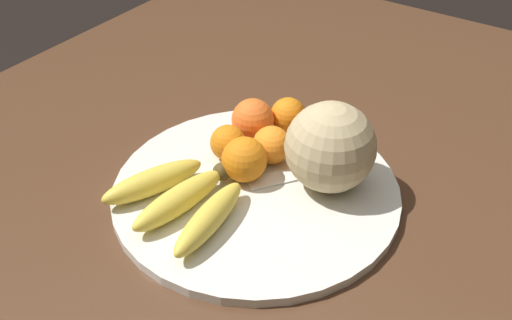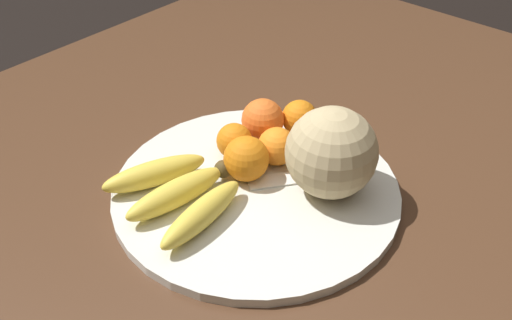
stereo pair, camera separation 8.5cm
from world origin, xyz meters
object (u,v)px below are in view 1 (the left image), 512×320
object	(u,v)px
kitchen_table	(216,237)
orange_back_right	(228,143)
orange_front_right	(288,115)
melon	(330,147)
orange_top_small	(272,145)
banana_bunch	(180,198)
orange_mid_center	(244,159)
fruit_bowl	(256,190)
orange_front_left	(253,120)
orange_back_left	(318,131)
produce_tag	(274,179)

from	to	relation	value
kitchen_table	orange_back_right	xyz separation A→B (m)	(-0.09, -0.04, 0.11)
orange_front_right	orange_back_right	xyz separation A→B (m)	(0.12, -0.04, -0.00)
melon	orange_top_small	xyz separation A→B (m)	(-0.00, -0.10, -0.04)
orange_front_right	banana_bunch	bearing A→B (deg)	-4.80
orange_mid_center	orange_back_right	size ratio (longest dim) A/B	1.22
banana_bunch	orange_top_small	distance (m)	0.17
orange_front_right	fruit_bowl	bearing A→B (deg)	14.43
kitchen_table	orange_mid_center	distance (m)	0.13
orange_front_left	orange_top_small	bearing A→B (deg)	58.85
fruit_bowl	orange_back_left	xyz separation A→B (m)	(-0.14, 0.03, 0.04)
fruit_bowl	banana_bunch	size ratio (longest dim) A/B	2.25
orange_back_right	produce_tag	size ratio (longest dim) A/B	0.67
orange_mid_center	orange_top_small	xyz separation A→B (m)	(-0.06, 0.01, -0.00)
orange_front_left	produce_tag	size ratio (longest dim) A/B	0.82
banana_bunch	orange_back_right	xyz separation A→B (m)	(-0.14, -0.02, 0.01)
melon	orange_back_right	size ratio (longest dim) A/B	2.36
orange_front_right	orange_top_small	bearing A→B (deg)	15.01
banana_bunch	orange_back_right	world-z (taller)	orange_back_right
kitchen_table	fruit_bowl	bearing A→B (deg)	141.58
fruit_bowl	melon	size ratio (longest dim) A/B	3.20
orange_top_small	orange_front_left	bearing A→B (deg)	-121.15
melon	produce_tag	world-z (taller)	melon
orange_back_left	orange_back_right	world-z (taller)	orange_back_left
kitchen_table	orange_front_left	bearing A→B (deg)	-166.74
kitchen_table	fruit_bowl	size ratio (longest dim) A/B	3.96
fruit_bowl	orange_back_left	bearing A→B (deg)	169.64
orange_front_right	produce_tag	distance (m)	0.14
orange_back_left	produce_tag	world-z (taller)	orange_back_left
orange_mid_center	orange_back_left	world-z (taller)	orange_mid_center
melon	orange_front_left	xyz separation A→B (m)	(-0.04, -0.16, -0.03)
orange_front_right	produce_tag	world-z (taller)	orange_front_right
orange_mid_center	orange_top_small	bearing A→B (deg)	170.08
fruit_bowl	produce_tag	world-z (taller)	produce_tag
orange_back_right	produce_tag	xyz separation A→B (m)	(0.01, 0.09, -0.03)
kitchen_table	produce_tag	bearing A→B (deg)	146.35
fruit_bowl	orange_back_right	size ratio (longest dim) A/B	7.55
orange_front_left	produce_tag	bearing A→B (deg)	50.55
banana_bunch	orange_mid_center	size ratio (longest dim) A/B	2.76
fruit_bowl	banana_bunch	bearing A→B (deg)	-31.51
melon	banana_bunch	bearing A→B (deg)	-40.85
orange_back_left	orange_top_small	bearing A→B (deg)	-30.02
melon	orange_front_right	xyz separation A→B (m)	(-0.09, -0.12, -0.04)
kitchen_table	produce_tag	world-z (taller)	produce_tag
orange_front_right	orange_top_small	distance (m)	0.09
melon	orange_front_left	world-z (taller)	melon
banana_bunch	orange_front_left	xyz separation A→B (m)	(-0.20, -0.02, 0.02)
banana_bunch	orange_top_small	xyz separation A→B (m)	(-0.17, 0.04, 0.01)
orange_front_left	orange_mid_center	xyz separation A→B (m)	(0.09, 0.05, -0.00)
kitchen_table	melon	xyz separation A→B (m)	(-0.12, 0.12, 0.15)
orange_back_left	orange_top_small	xyz separation A→B (m)	(0.07, -0.04, -0.00)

